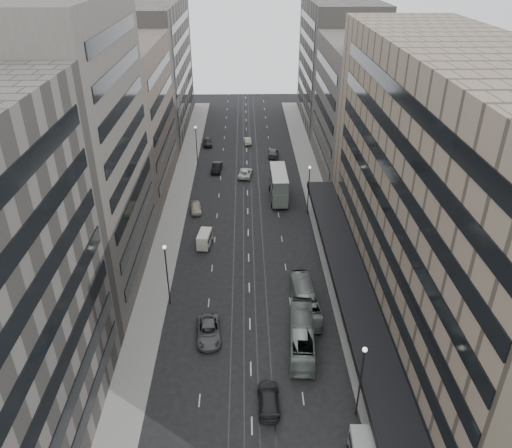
{
  "coord_description": "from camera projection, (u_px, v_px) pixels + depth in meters",
  "views": [
    {
      "loc": [
        -0.34,
        -36.62,
        38.24
      ],
      "look_at": [
        0.96,
        19.22,
        6.95
      ],
      "focal_mm": 35.0,
      "sensor_mm": 36.0,
      "label": 1
    }
  ],
  "objects": [
    {
      "name": "ground",
      "position": [
        251.0,
        376.0,
        50.64
      ],
      "size": [
        220.0,
        220.0,
        0.0
      ],
      "primitive_type": "plane",
      "color": "black",
      "rests_on": "ground"
    },
    {
      "name": "sidewalk_right",
      "position": [
        319.0,
        206.0,
        83.56
      ],
      "size": [
        4.0,
        125.0,
        0.15
      ],
      "primitive_type": "cube",
      "color": "gray",
      "rests_on": "ground"
    },
    {
      "name": "sidewalk_left",
      "position": [
        176.0,
        207.0,
        83.07
      ],
      "size": [
        4.0,
        125.0,
        0.15
      ],
      "primitive_type": "cube",
      "color": "gray",
      "rests_on": "ground"
    },
    {
      "name": "department_store",
      "position": [
        459.0,
        207.0,
        50.75
      ],
      "size": [
        19.2,
        60.0,
        30.0
      ],
      "color": "#7C6D5A",
      "rests_on": "ground"
    },
    {
      "name": "building_right_mid",
      "position": [
        365.0,
        110.0,
        90.57
      ],
      "size": [
        15.0,
        28.0,
        24.0
      ],
      "primitive_type": "cube",
      "color": "#4E4944",
      "rests_on": "ground"
    },
    {
      "name": "building_right_far",
      "position": [
        338.0,
        65.0,
        115.75
      ],
      "size": [
        15.0,
        32.0,
        28.0
      ],
      "primitive_type": "cube",
      "color": "#5C5853",
      "rests_on": "ground"
    },
    {
      "name": "building_left_b",
      "position": [
        65.0,
        152.0,
        58.47
      ],
      "size": [
        15.0,
        26.0,
        34.0
      ],
      "primitive_type": "cube",
      "color": "#4E4944",
      "rests_on": "ground"
    },
    {
      "name": "building_left_c",
      "position": [
        120.0,
        120.0,
        84.22
      ],
      "size": [
        15.0,
        28.0,
        25.0
      ],
      "primitive_type": "cube",
      "color": "#675950",
      "rests_on": "ground"
    },
    {
      "name": "building_left_d",
      "position": [
        150.0,
        68.0,
        112.27
      ],
      "size": [
        15.0,
        38.0,
        28.0
      ],
      "primitive_type": "cube",
      "color": "#5C5853",
      "rests_on": "ground"
    },
    {
      "name": "lamp_right_near",
      "position": [
        361.0,
        374.0,
        43.94
      ],
      "size": [
        0.44,
        0.44,
        8.32
      ],
      "color": "#262628",
      "rests_on": "ground"
    },
    {
      "name": "lamp_right_far",
      "position": [
        309.0,
        184.0,
        78.82
      ],
      "size": [
        0.44,
        0.44,
        8.32
      ],
      "color": "#262628",
      "rests_on": "ground"
    },
    {
      "name": "lamp_left_near",
      "position": [
        167.0,
        268.0,
        58.37
      ],
      "size": [
        0.44,
        0.44,
        8.32
      ],
      "color": "#262628",
      "rests_on": "ground"
    },
    {
      "name": "lamp_left_far",
      "position": [
        196.0,
        142.0,
        95.87
      ],
      "size": [
        0.44,
        0.44,
        8.32
      ],
      "color": "#262628",
      "rests_on": "ground"
    },
    {
      "name": "bus_near",
      "position": [
        302.0,
        335.0,
        53.84
      ],
      "size": [
        3.35,
        10.69,
        2.93
      ],
      "primitive_type": "imported",
      "rotation": [
        0.0,
        0.0,
        3.06
      ],
      "color": "gray",
      "rests_on": "ground"
    },
    {
      "name": "bus_far",
      "position": [
        305.0,
        300.0,
        59.28
      ],
      "size": [
        3.0,
        10.03,
        2.76
      ],
      "primitive_type": "imported",
      "rotation": [
        0.0,
        0.0,
        3.21
      ],
      "color": "#8F9A93",
      "rests_on": "ground"
    },
    {
      "name": "double_decker",
      "position": [
        279.0,
        184.0,
        84.65
      ],
      "size": [
        2.94,
        9.32,
        5.08
      ],
      "rotation": [
        0.0,
        0.0,
        0.01
      ],
      "color": "slate",
      "rests_on": "ground"
    },
    {
      "name": "panel_van",
      "position": [
        204.0,
        239.0,
        71.82
      ],
      "size": [
        2.2,
        3.83,
        2.29
      ],
      "rotation": [
        0.0,
        0.0,
        -0.14
      ],
      "color": "beige",
      "rests_on": "ground"
    },
    {
      "name": "sedan_2",
      "position": [
        209.0,
        332.0,
        55.31
      ],
      "size": [
        3.09,
        5.86,
        1.57
      ],
      "primitive_type": "imported",
      "rotation": [
        0.0,
        0.0,
        0.09
      ],
      "color": "#555557",
      "rests_on": "ground"
    },
    {
      "name": "sedan_3",
      "position": [
        269.0,
        399.0,
        47.16
      ],
      "size": [
        2.07,
        5.04,
        1.46
      ],
      "primitive_type": "imported",
      "rotation": [
        0.0,
        0.0,
        3.15
      ],
      "color": "#242427",
      "rests_on": "ground"
    },
    {
      "name": "sedan_4",
      "position": [
        196.0,
        208.0,
        81.52
      ],
      "size": [
        2.26,
        4.4,
        1.43
      ],
      "primitive_type": "imported",
      "rotation": [
        0.0,
        0.0,
        0.14
      ],
      "color": "beige",
      "rests_on": "ground"
    },
    {
      "name": "sedan_5",
      "position": [
        217.0,
        168.0,
        96.1
      ],
      "size": [
        2.11,
        4.88,
        1.56
      ],
      "primitive_type": "imported",
      "rotation": [
        0.0,
        0.0,
        -0.1
      ],
      "color": "black",
      "rests_on": "ground"
    },
    {
      "name": "sedan_6",
      "position": [
        245.0,
        173.0,
        94.0
      ],
      "size": [
        3.04,
        5.41,
        1.43
      ],
      "primitive_type": "imported",
      "rotation": [
        0.0,
        0.0,
        3.01
      ],
      "color": "silver",
      "rests_on": "ground"
    },
    {
      "name": "sedan_7",
      "position": [
        273.0,
        153.0,
        103.03
      ],
      "size": [
        2.46,
        5.19,
        1.46
      ],
      "primitive_type": "imported",
      "rotation": [
        0.0,
        0.0,
        3.06
      ],
      "color": "#4C4C4E",
      "rests_on": "ground"
    },
    {
      "name": "sedan_8",
      "position": [
        208.0,
        142.0,
        108.62
      ],
      "size": [
        2.24,
        4.78,
        1.58
      ],
      "primitive_type": "imported",
      "rotation": [
        0.0,
        0.0,
        0.08
      ],
      "color": "#252527",
      "rests_on": "ground"
    },
    {
      "name": "sedan_9",
      "position": [
        248.0,
        141.0,
        109.68
      ],
      "size": [
        1.74,
        4.17,
        1.34
      ],
      "primitive_type": "imported",
      "rotation": [
        0.0,
        0.0,
        3.22
      ],
      "color": "#B9B499",
      "rests_on": "ground"
    }
  ]
}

